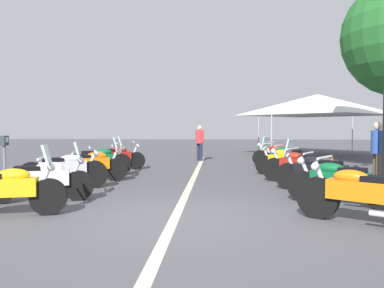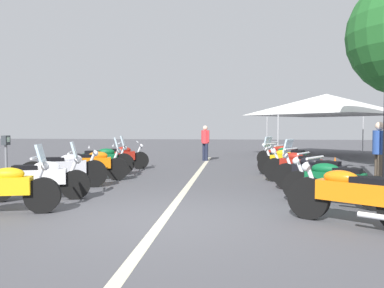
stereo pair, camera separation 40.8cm
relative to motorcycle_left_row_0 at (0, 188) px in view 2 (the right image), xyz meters
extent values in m
plane|color=#4C4C51|center=(-0.10, -2.83, -0.46)|extent=(80.00, 80.00, 0.00)
cube|color=beige|center=(4.09, -2.83, -0.46)|extent=(16.72, 0.16, 0.01)
cylinder|color=black|center=(0.18, -0.67, -0.15)|extent=(0.29, 0.63, 0.62)
ellipsoid|color=#EAB214|center=(0.04, -0.14, 0.23)|extent=(0.39, 0.57, 0.22)
cylinder|color=silver|center=(0.16, -0.61, 0.15)|extent=(0.14, 0.30, 0.58)
cylinder|color=silver|center=(0.15, -0.57, 0.51)|extent=(0.61, 0.20, 0.04)
sphere|color=silver|center=(0.19, -0.72, 0.35)|extent=(0.14, 0.14, 0.14)
cube|color=silver|center=(0.17, -0.65, 0.58)|extent=(0.38, 0.21, 0.32)
cylinder|color=black|center=(1.45, -0.72, -0.16)|extent=(0.32, 0.62, 0.60)
cube|color=white|center=(1.23, -0.02, 0.02)|extent=(0.61, 1.15, 0.30)
ellipsoid|color=white|center=(1.28, -0.19, 0.22)|extent=(0.41, 0.57, 0.22)
cube|color=black|center=(1.16, 0.19, 0.20)|extent=(0.40, 0.54, 0.12)
cylinder|color=silver|center=(1.43, -0.66, 0.14)|extent=(0.16, 0.30, 0.58)
cylinder|color=silver|center=(1.42, -0.62, 0.50)|extent=(0.60, 0.23, 0.04)
sphere|color=silver|center=(1.47, -0.76, 0.34)|extent=(0.14, 0.14, 0.14)
cylinder|color=silver|center=(1.26, 0.46, -0.25)|extent=(0.25, 0.55, 0.08)
cube|color=silver|center=(1.45, -0.70, 0.57)|extent=(0.38, 0.23, 0.32)
cylinder|color=black|center=(3.03, -0.51, -0.12)|extent=(0.37, 0.68, 0.67)
cylinder|color=black|center=(2.53, 0.81, -0.12)|extent=(0.37, 0.68, 0.67)
cube|color=silver|center=(2.78, 0.15, 0.06)|extent=(0.64, 1.11, 0.30)
ellipsoid|color=silver|center=(2.84, -0.02, 0.26)|extent=(0.43, 0.58, 0.22)
cube|color=black|center=(2.70, 0.36, 0.24)|extent=(0.41, 0.54, 0.12)
cylinder|color=silver|center=(3.01, -0.46, 0.18)|extent=(0.17, 0.30, 0.58)
cylinder|color=silver|center=(2.99, -0.42, 0.54)|extent=(0.59, 0.25, 0.04)
sphere|color=silver|center=(3.05, -0.56, 0.38)|extent=(0.14, 0.14, 0.14)
cylinder|color=silver|center=(2.80, 0.61, -0.23)|extent=(0.27, 0.54, 0.08)
cylinder|color=black|center=(4.29, -0.72, -0.14)|extent=(0.31, 0.65, 0.63)
cylinder|color=black|center=(3.91, 0.62, -0.14)|extent=(0.31, 0.65, 0.63)
cube|color=orange|center=(4.10, -0.05, 0.04)|extent=(0.56, 1.10, 0.30)
ellipsoid|color=orange|center=(4.15, -0.22, 0.24)|extent=(0.39, 0.57, 0.22)
cube|color=black|center=(4.04, 0.16, 0.22)|extent=(0.38, 0.53, 0.12)
cylinder|color=silver|center=(4.28, -0.66, 0.16)|extent=(0.15, 0.30, 0.58)
cylinder|color=silver|center=(4.26, -0.62, 0.52)|extent=(0.61, 0.21, 0.04)
sphere|color=silver|center=(4.30, -0.77, 0.36)|extent=(0.14, 0.14, 0.14)
cylinder|color=silver|center=(4.16, 0.40, -0.24)|extent=(0.23, 0.55, 0.08)
cube|color=silver|center=(4.29, -0.70, 0.59)|extent=(0.38, 0.21, 0.32)
cylinder|color=black|center=(5.50, -0.55, -0.13)|extent=(0.26, 0.68, 0.67)
cylinder|color=black|center=(5.24, 0.84, -0.13)|extent=(0.26, 0.68, 0.67)
cube|color=#0C592D|center=(5.37, 0.15, 0.05)|extent=(0.47, 1.11, 0.30)
ellipsoid|color=#0C592D|center=(5.40, -0.03, 0.25)|extent=(0.35, 0.56, 0.22)
cube|color=black|center=(5.33, 0.37, 0.23)|extent=(0.34, 0.52, 0.12)
cylinder|color=silver|center=(5.49, -0.49, 0.17)|extent=(0.12, 0.30, 0.58)
cylinder|color=silver|center=(5.48, -0.45, 0.53)|extent=(0.62, 0.15, 0.04)
sphere|color=silver|center=(5.51, -0.59, 0.37)|extent=(0.14, 0.14, 0.14)
cylinder|color=silver|center=(5.47, 0.60, -0.23)|extent=(0.18, 0.56, 0.08)
cube|color=silver|center=(5.49, -0.53, 0.60)|extent=(0.38, 0.19, 0.32)
cylinder|color=black|center=(7.14, -0.67, -0.15)|extent=(0.33, 0.63, 0.61)
cylinder|color=black|center=(6.65, 0.77, -0.15)|extent=(0.33, 0.63, 0.61)
cube|color=maroon|center=(6.89, 0.05, 0.03)|extent=(0.64, 1.19, 0.30)
ellipsoid|color=maroon|center=(6.95, -0.12, 0.23)|extent=(0.41, 0.58, 0.22)
cube|color=black|center=(6.82, 0.26, 0.21)|extent=(0.40, 0.54, 0.12)
cylinder|color=silver|center=(7.12, -0.61, 0.15)|extent=(0.16, 0.30, 0.58)
cylinder|color=silver|center=(7.11, -0.58, 0.51)|extent=(0.60, 0.24, 0.04)
sphere|color=silver|center=(7.16, -0.72, 0.35)|extent=(0.14, 0.14, 0.14)
cylinder|color=silver|center=(6.92, 0.54, -0.25)|extent=(0.25, 0.55, 0.08)
cylinder|color=black|center=(0.23, -5.16, -0.12)|extent=(0.50, 0.64, 0.68)
cube|color=orange|center=(-0.17, -5.72, 0.06)|extent=(0.83, 1.02, 0.30)
ellipsoid|color=orange|center=(-0.06, -5.57, 0.26)|extent=(0.51, 0.58, 0.22)
cube|color=black|center=(-0.29, -5.90, 0.24)|extent=(0.49, 0.54, 0.12)
cylinder|color=silver|center=(0.19, -5.21, 0.18)|extent=(0.22, 0.28, 0.58)
cylinder|color=silver|center=(0.17, -5.24, 0.54)|extent=(0.53, 0.39, 0.04)
sphere|color=silver|center=(0.25, -5.12, 0.38)|extent=(0.14, 0.14, 0.14)
cylinder|color=silver|center=(-0.55, -5.96, -0.22)|extent=(0.38, 0.50, 0.08)
cylinder|color=black|center=(1.68, -5.24, -0.15)|extent=(0.43, 0.61, 0.62)
cylinder|color=black|center=(0.98, -6.47, -0.15)|extent=(0.43, 0.61, 0.62)
cube|color=#0C592D|center=(1.33, -5.85, 0.03)|extent=(0.77, 1.07, 0.30)
ellipsoid|color=#0C592D|center=(1.42, -5.70, 0.23)|extent=(0.48, 0.58, 0.22)
cube|color=black|center=(1.22, -6.04, 0.21)|extent=(0.46, 0.55, 0.12)
cylinder|color=silver|center=(1.65, -5.29, 0.15)|extent=(0.20, 0.29, 0.58)
cylinder|color=silver|center=(1.63, -5.33, 0.51)|extent=(0.56, 0.34, 0.04)
sphere|color=silver|center=(1.70, -5.19, 0.35)|extent=(0.14, 0.14, 0.14)
cylinder|color=silver|center=(0.96, -6.13, -0.24)|extent=(0.34, 0.52, 0.08)
cylinder|color=black|center=(3.14, -5.22, -0.14)|extent=(0.46, 0.60, 0.63)
cylinder|color=black|center=(2.30, -6.49, -0.14)|extent=(0.46, 0.60, 0.63)
cube|color=black|center=(2.72, -5.86, 0.04)|extent=(0.87, 1.12, 0.30)
ellipsoid|color=black|center=(2.82, -5.71, 0.24)|extent=(0.50, 0.58, 0.22)
cube|color=black|center=(2.60, -6.04, 0.22)|extent=(0.48, 0.54, 0.12)
cylinder|color=silver|center=(3.11, -5.27, 0.16)|extent=(0.22, 0.28, 0.58)
cylinder|color=silver|center=(3.08, -5.31, 0.52)|extent=(0.54, 0.37, 0.04)
sphere|color=silver|center=(3.17, -5.18, 0.36)|extent=(0.14, 0.14, 0.14)
cylinder|color=silver|center=(2.32, -6.14, -0.24)|extent=(0.37, 0.50, 0.08)
cube|color=silver|center=(3.13, -5.24, 0.59)|extent=(0.37, 0.30, 0.32)
cylinder|color=black|center=(4.48, -5.10, -0.14)|extent=(0.42, 0.64, 0.65)
cylinder|color=black|center=(3.86, -6.34, -0.14)|extent=(0.42, 0.64, 0.65)
cube|color=maroon|center=(4.17, -5.72, 0.04)|extent=(0.72, 1.07, 0.30)
ellipsoid|color=maroon|center=(4.25, -5.56, 0.24)|extent=(0.47, 0.58, 0.22)
cube|color=black|center=(4.07, -5.91, 0.22)|extent=(0.45, 0.55, 0.12)
cylinder|color=silver|center=(4.45, -5.15, 0.16)|extent=(0.19, 0.29, 0.58)
cylinder|color=silver|center=(4.43, -5.19, 0.52)|extent=(0.57, 0.31, 0.04)
sphere|color=silver|center=(4.50, -5.05, 0.36)|extent=(0.14, 0.14, 0.14)
cylinder|color=silver|center=(3.82, -6.01, -0.23)|extent=(0.32, 0.53, 0.08)
cylinder|color=black|center=(5.96, -5.01, -0.16)|extent=(0.47, 0.58, 0.61)
cylinder|color=black|center=(5.12, -6.21, -0.16)|extent=(0.47, 0.58, 0.61)
cube|color=#EAB214|center=(5.54, -5.61, 0.02)|extent=(0.87, 1.07, 0.30)
ellipsoid|color=#EAB214|center=(5.65, -5.46, 0.22)|extent=(0.51, 0.57, 0.22)
cube|color=black|center=(5.42, -5.79, 0.20)|extent=(0.49, 0.54, 0.12)
cylinder|color=silver|center=(5.93, -5.06, 0.14)|extent=(0.22, 0.28, 0.58)
cylinder|color=silver|center=(5.91, -5.09, 0.50)|extent=(0.53, 0.39, 0.04)
sphere|color=silver|center=(5.99, -4.97, 0.34)|extent=(0.14, 0.14, 0.14)
cylinder|color=silver|center=(5.14, -5.86, -0.25)|extent=(0.38, 0.50, 0.08)
cube|color=silver|center=(5.95, -5.03, 0.57)|extent=(0.36, 0.31, 0.32)
cylinder|color=black|center=(7.28, -5.26, -0.15)|extent=(0.46, 0.59, 0.61)
cylinder|color=black|center=(6.50, -6.42, -0.15)|extent=(0.46, 0.59, 0.61)
cube|color=#0C592D|center=(6.89, -5.84, 0.03)|extent=(0.83, 1.04, 0.30)
ellipsoid|color=#0C592D|center=(6.99, -5.69, 0.23)|extent=(0.51, 0.58, 0.22)
cube|color=black|center=(6.77, -6.02, 0.21)|extent=(0.48, 0.54, 0.12)
cylinder|color=silver|center=(7.25, -5.31, 0.15)|extent=(0.22, 0.28, 0.58)
cylinder|color=silver|center=(7.23, -5.34, 0.51)|extent=(0.54, 0.38, 0.04)
sphere|color=silver|center=(7.31, -5.22, 0.35)|extent=(0.14, 0.14, 0.14)
cylinder|color=silver|center=(6.51, -6.09, -0.25)|extent=(0.37, 0.50, 0.08)
cylinder|color=black|center=(8.65, -5.17, -0.16)|extent=(0.36, 0.61, 0.60)
cylinder|color=black|center=(8.07, -6.57, -0.16)|extent=(0.36, 0.61, 0.60)
cube|color=maroon|center=(8.36, -5.87, 0.02)|extent=(0.70, 1.17, 0.30)
ellipsoid|color=maroon|center=(8.43, -5.70, 0.22)|extent=(0.44, 0.58, 0.22)
cube|color=black|center=(8.28, -6.07, 0.20)|extent=(0.43, 0.54, 0.12)
cylinder|color=silver|center=(8.63, -5.23, 0.14)|extent=(0.18, 0.29, 0.58)
cylinder|color=silver|center=(8.62, -5.26, 0.50)|extent=(0.59, 0.28, 0.04)
sphere|color=silver|center=(8.67, -5.12, 0.34)|extent=(0.14, 0.14, 0.14)
cylinder|color=silver|center=(8.02, -6.22, -0.25)|extent=(0.29, 0.54, 0.08)
cylinder|color=slate|center=(2.27, 1.30, 0.09)|extent=(0.06, 0.06, 1.10)
cube|color=#33383D|center=(2.27, 1.30, 0.72)|extent=(0.18, 0.12, 0.22)
cube|color=#B2D8BF|center=(2.27, 1.24, 0.74)|extent=(0.10, 0.01, 0.12)
cube|color=orange|center=(5.65, -6.98, -0.44)|extent=(0.36, 0.36, 0.03)
cone|color=orange|center=(5.65, -6.98, -0.14)|extent=(0.26, 0.26, 0.60)
cylinder|color=white|center=(5.65, -6.98, -0.12)|extent=(0.19, 0.19, 0.07)
cylinder|color=brown|center=(3.92, -7.63, -0.06)|extent=(0.14, 0.14, 0.80)
cylinder|color=brown|center=(4.10, -7.63, -0.06)|extent=(0.14, 0.14, 0.80)
cylinder|color=#2D51A5|center=(4.01, -7.63, 0.64)|extent=(0.32, 0.32, 0.60)
cylinder|color=#2D51A5|center=(3.79, -7.63, 0.67)|extent=(0.09, 0.09, 0.54)
cylinder|color=#2D51A5|center=(4.23, -7.63, 0.67)|extent=(0.09, 0.09, 0.54)
sphere|color=beige|center=(4.01, -7.63, 1.05)|extent=(0.22, 0.22, 0.22)
cylinder|color=#1E2338|center=(10.75, -2.68, -0.08)|extent=(0.14, 0.14, 0.77)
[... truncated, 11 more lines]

